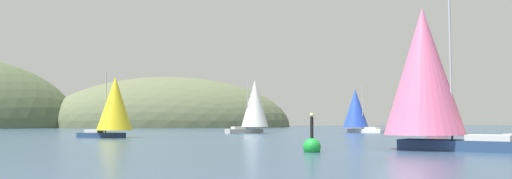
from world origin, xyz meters
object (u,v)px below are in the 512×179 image
Objects in this scene: sailboat_pink_spinnaker at (426,75)px; sailboat_yellow_sail at (114,105)px; channel_buoy at (312,146)px; sailboat_white_mainsail at (254,105)px; sailboat_crimson_sail at (437,108)px; sailboat_blue_spinnaker at (356,110)px.

sailboat_pink_spinnaker is 1.35× the size of sailboat_yellow_sail.
sailboat_pink_spinnaker is 3.76× the size of channel_buoy.
sailboat_white_mainsail is 28.40m from sailboat_crimson_sail.
channel_buoy is at bearing -120.02° from sailboat_blue_spinnaker.
sailboat_blue_spinnaker is at bearing 24.54° from sailboat_yellow_sail.
channel_buoy is at bearing -70.92° from sailboat_yellow_sail.
channel_buoy is (-28.83, -49.89, -3.46)m from sailboat_blue_spinnaker.
sailboat_crimson_sail is 1.02× the size of sailboat_blue_spinnaker.
sailboat_pink_spinnaker is at bearing -92.93° from sailboat_white_mainsail.
sailboat_crimson_sail reaches higher than sailboat_blue_spinnaker.
sailboat_white_mainsail is 3.33× the size of channel_buoy.
channel_buoy is at bearing -178.34° from sailboat_pink_spinnaker.
sailboat_yellow_sail is at bearing -155.46° from sailboat_blue_spinnaker.
sailboat_white_mainsail reaches higher than channel_buoy.
sailboat_pink_spinnaker is 1.13× the size of sailboat_white_mainsail.
channel_buoy is (10.97, -31.72, -3.33)m from sailboat_yellow_sail.
sailboat_pink_spinnaker reaches higher than channel_buoy.
sailboat_white_mainsail is at bearing 87.07° from sailboat_pink_spinnaker.
sailboat_white_mainsail is 1.07× the size of sailboat_crimson_sail.
sailboat_blue_spinnaker is 57.72m from channel_buoy.
sailboat_yellow_sail is (-19.26, 31.48, -1.26)m from sailboat_pink_spinnaker.
sailboat_blue_spinnaker is at bearing 1.27° from sailboat_white_mainsail.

